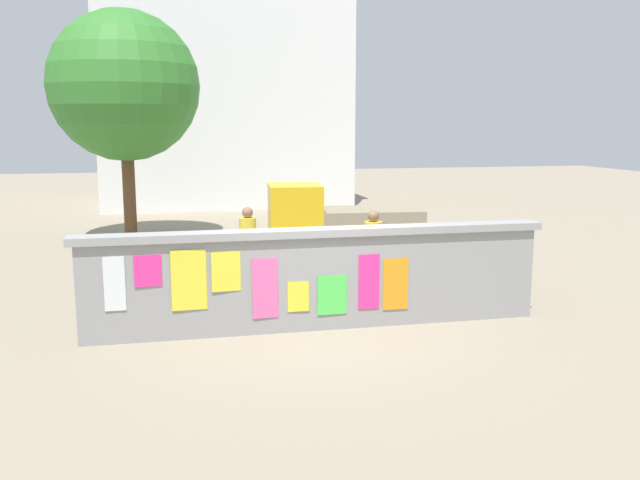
% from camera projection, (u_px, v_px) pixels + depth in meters
% --- Properties ---
extents(ground, '(60.00, 60.00, 0.00)m').
position_uv_depth(ground, '(256.00, 244.00, 18.53)').
color(ground, gray).
extents(poster_wall, '(7.53, 0.42, 1.62)m').
position_uv_depth(poster_wall, '(318.00, 277.00, 10.69)').
color(poster_wall, gray).
rests_on(poster_wall, ground).
extents(auto_rickshaw_truck, '(3.73, 1.83, 1.85)m').
position_uv_depth(auto_rickshaw_truck, '(336.00, 224.00, 16.03)').
color(auto_rickshaw_truck, black).
rests_on(auto_rickshaw_truck, ground).
extents(motorcycle, '(1.90, 0.56, 0.87)m').
position_uv_depth(motorcycle, '(161.00, 257.00, 14.22)').
color(motorcycle, black).
rests_on(motorcycle, ground).
extents(bicycle_near, '(1.67, 0.55, 0.95)m').
position_uv_depth(bicycle_near, '(461.00, 277.00, 12.85)').
color(bicycle_near, black).
rests_on(bicycle_near, ground).
extents(person_walking, '(0.48, 0.48, 1.62)m').
position_uv_depth(person_walking, '(248.00, 238.00, 13.47)').
color(person_walking, '#BF6626').
rests_on(person_walking, ground).
extents(person_bystander, '(0.43, 0.43, 1.62)m').
position_uv_depth(person_bystander, '(373.00, 243.00, 12.95)').
color(person_bystander, purple).
rests_on(person_bystander, ground).
extents(tree_roadside, '(4.12, 4.12, 6.34)m').
position_uv_depth(tree_roadside, '(124.00, 86.00, 18.47)').
color(tree_roadside, brown).
rests_on(tree_roadside, ground).
extents(building_background, '(9.90, 6.47, 8.81)m').
position_uv_depth(building_background, '(223.00, 95.00, 27.68)').
color(building_background, white).
rests_on(building_background, ground).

